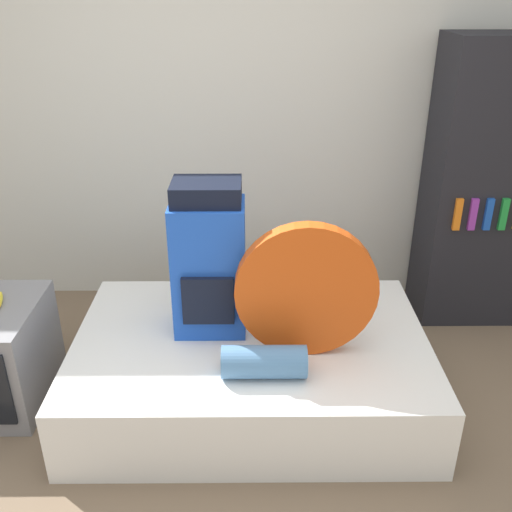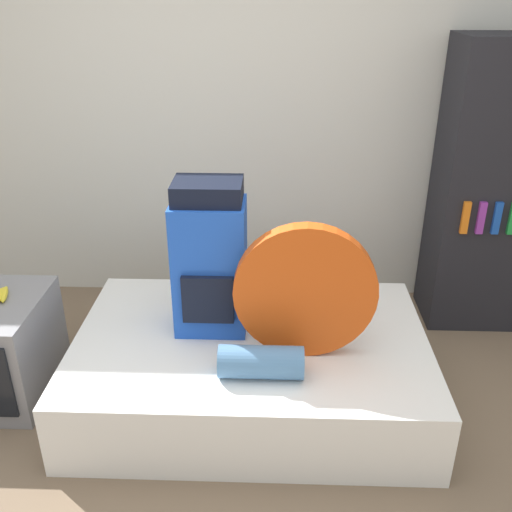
{
  "view_description": "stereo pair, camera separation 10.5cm",
  "coord_description": "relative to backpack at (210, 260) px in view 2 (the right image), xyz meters",
  "views": [
    {
      "loc": [
        0.17,
        -1.68,
        1.99
      ],
      "look_at": [
        0.19,
        0.73,
        0.82
      ],
      "focal_mm": 40.0,
      "sensor_mm": 36.0,
      "label": 1
    },
    {
      "loc": [
        0.28,
        -1.68,
        1.99
      ],
      "look_at": [
        0.19,
        0.73,
        0.82
      ],
      "focal_mm": 40.0,
      "sensor_mm": 36.0,
      "label": 2
    }
  ],
  "objects": [
    {
      "name": "television",
      "position": [
        -1.1,
        -0.1,
        -0.48
      ],
      "size": [
        0.48,
        0.61,
        0.54
      ],
      "color": "gray",
      "rests_on": "ground_plane"
    },
    {
      "name": "sleeping_roll",
      "position": [
        0.26,
        -0.41,
        -0.3
      ],
      "size": [
        0.38,
        0.15,
        0.15
      ],
      "color": "teal",
      "rests_on": "bed"
    },
    {
      "name": "wall_back",
      "position": [
        0.04,
        1.08,
        0.55
      ],
      "size": [
        8.0,
        0.05,
        2.6
      ],
      "color": "silver",
      "rests_on": "ground_plane"
    },
    {
      "name": "tent_bag",
      "position": [
        0.46,
        -0.21,
        -0.05
      ],
      "size": [
        0.66,
        0.08,
        0.66
      ],
      "color": "#D14C14",
      "rests_on": "bed"
    },
    {
      "name": "bookshelf",
      "position": [
        1.62,
        0.78,
        0.12
      ],
      "size": [
        0.67,
        0.45,
        1.74
      ],
      "color": "black",
      "rests_on": "ground_plane"
    },
    {
      "name": "backpack",
      "position": [
        0.0,
        0.0,
        0.0
      ],
      "size": [
        0.35,
        0.29,
        0.78
      ],
      "color": "blue",
      "rests_on": "bed"
    },
    {
      "name": "bed",
      "position": [
        0.2,
        -0.09,
        -0.57
      ],
      "size": [
        1.77,
        1.18,
        0.37
      ],
      "color": "white",
      "rests_on": "ground_plane"
    },
    {
      "name": "ground_plane",
      "position": [
        0.04,
        -0.82,
        -0.75
      ],
      "size": [
        16.0,
        16.0,
        0.0
      ],
      "primitive_type": "plane",
      "color": "brown"
    },
    {
      "name": "banana_bunch",
      "position": [
        -1.07,
        -0.04,
        -0.19
      ],
      "size": [
        0.12,
        0.16,
        0.03
      ],
      "color": "yellow",
      "rests_on": "television"
    }
  ]
}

